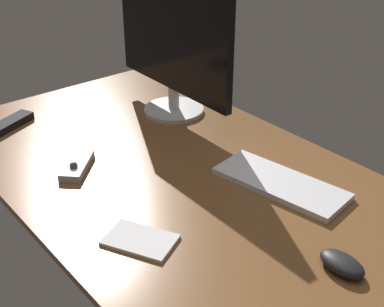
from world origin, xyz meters
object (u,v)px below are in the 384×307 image
(notepad, at_px, (140,240))
(media_remote, at_px, (77,165))
(tv_remote, at_px, (6,125))
(keyboard, at_px, (280,183))
(computer_mouse, at_px, (342,264))
(monitor, at_px, (173,47))

(notepad, bearing_deg, media_remote, 173.02)
(media_remote, bearing_deg, tv_remote, -126.91)
(keyboard, height_order, tv_remote, tv_remote)
(media_remote, xyz_separation_m, tv_remote, (-0.36, -0.05, 0.00))
(computer_mouse, xyz_separation_m, notepad, (-0.34, -0.27, -0.01))
(keyboard, bearing_deg, computer_mouse, -34.57)
(keyboard, bearing_deg, notepad, -105.11)
(keyboard, distance_m, notepad, 0.42)
(computer_mouse, relative_size, notepad, 0.68)
(computer_mouse, bearing_deg, notepad, -140.69)
(tv_remote, bearing_deg, notepad, 66.54)
(media_remote, bearing_deg, monitor, 151.94)
(media_remote, height_order, tv_remote, media_remote)
(monitor, height_order, media_remote, monitor)
(monitor, bearing_deg, notepad, -42.66)
(notepad, bearing_deg, computer_mouse, 38.56)
(tv_remote, height_order, notepad, tv_remote)
(computer_mouse, xyz_separation_m, tv_remote, (-1.08, -0.28, -0.00))
(monitor, relative_size, tv_remote, 2.77)
(computer_mouse, xyz_separation_m, media_remote, (-0.72, -0.23, -0.00))
(tv_remote, relative_size, notepad, 1.27)
(keyboard, xyz_separation_m, computer_mouse, (0.30, -0.14, 0.01))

